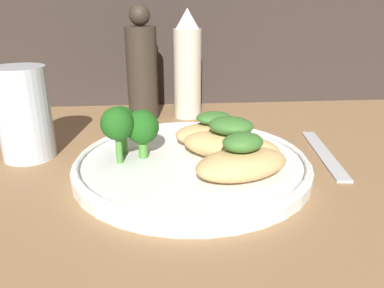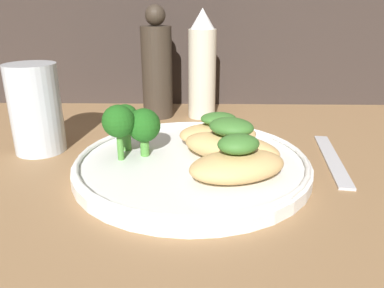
{
  "view_description": "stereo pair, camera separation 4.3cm",
  "coord_description": "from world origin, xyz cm",
  "px_view_note": "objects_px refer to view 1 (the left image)",
  "views": [
    {
      "loc": [
        -3.47,
        -39.93,
        18.5
      ],
      "look_at": [
        0.0,
        0.0,
        3.4
      ],
      "focal_mm": 35.0,
      "sensor_mm": 36.0,
      "label": 1
    },
    {
      "loc": [
        0.81,
        -40.07,
        18.5
      ],
      "look_at": [
        0.0,
        0.0,
        3.4
      ],
      "focal_mm": 35.0,
      "sensor_mm": 36.0,
      "label": 2
    }
  ],
  "objects_px": {
    "plate": "(192,163)",
    "sauce_bottle": "(187,67)",
    "pepper_grinder": "(142,69)",
    "broccoli_bunch": "(129,125)",
    "drinking_glass": "(24,114)"
  },
  "relations": [
    {
      "from": "plate",
      "to": "sauce_bottle",
      "type": "distance_m",
      "value": 0.24
    },
    {
      "from": "sauce_bottle",
      "to": "pepper_grinder",
      "type": "distance_m",
      "value": 0.08
    },
    {
      "from": "broccoli_bunch",
      "to": "pepper_grinder",
      "type": "bearing_deg",
      "value": 87.78
    },
    {
      "from": "sauce_bottle",
      "to": "pepper_grinder",
      "type": "xyz_separation_m",
      "value": [
        -0.08,
        -0.0,
        -0.0
      ]
    },
    {
      "from": "sauce_bottle",
      "to": "pepper_grinder",
      "type": "relative_size",
      "value": 0.97
    },
    {
      "from": "plate",
      "to": "drinking_glass",
      "type": "distance_m",
      "value": 0.22
    },
    {
      "from": "pepper_grinder",
      "to": "drinking_glass",
      "type": "xyz_separation_m",
      "value": [
        -0.14,
        -0.17,
        -0.03
      ]
    },
    {
      "from": "sauce_bottle",
      "to": "drinking_glass",
      "type": "bearing_deg",
      "value": -142.28
    },
    {
      "from": "broccoli_bunch",
      "to": "drinking_glass",
      "type": "distance_m",
      "value": 0.14
    },
    {
      "from": "plate",
      "to": "pepper_grinder",
      "type": "bearing_deg",
      "value": 105.5
    },
    {
      "from": "pepper_grinder",
      "to": "drinking_glass",
      "type": "bearing_deg",
      "value": -129.99
    },
    {
      "from": "sauce_bottle",
      "to": "drinking_glass",
      "type": "height_order",
      "value": "sauce_bottle"
    },
    {
      "from": "sauce_bottle",
      "to": "pepper_grinder",
      "type": "height_order",
      "value": "pepper_grinder"
    },
    {
      "from": "plate",
      "to": "drinking_glass",
      "type": "relative_size",
      "value": 2.37
    },
    {
      "from": "broccoli_bunch",
      "to": "drinking_glass",
      "type": "xyz_separation_m",
      "value": [
        -0.13,
        0.05,
        0.0
      ]
    }
  ]
}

